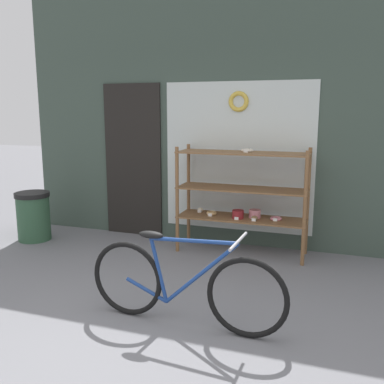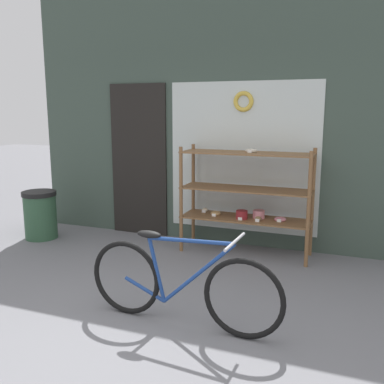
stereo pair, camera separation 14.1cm
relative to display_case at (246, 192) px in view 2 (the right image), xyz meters
The scene contains 5 objects.
ground_plane 2.69m from the display_case, 97.53° to the right, with size 30.00×30.00×0.00m, color slate.
storefront_facade 1.00m from the display_case, 135.29° to the left, with size 5.64×0.13×3.32m.
display_case is the anchor object (origin of this frame).
bicycle 2.00m from the display_case, 91.45° to the right, with size 1.71×0.46×0.79m.
trash_bin 2.85m from the display_case, behind, with size 0.46×0.46×0.66m.
Camera 2 is at (1.55, -2.41, 1.75)m, focal length 40.00 mm.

